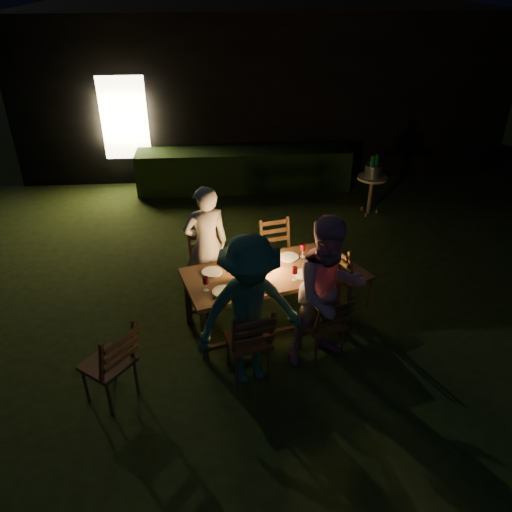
{
  "coord_description": "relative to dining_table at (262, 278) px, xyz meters",
  "views": [
    {
      "loc": [
        -0.98,
        -5.7,
        3.93
      ],
      "look_at": [
        -0.58,
        -0.45,
        0.85
      ],
      "focal_mm": 35.0,
      "sensor_mm": 36.0,
      "label": 1
    }
  ],
  "objects": [
    {
      "name": "bottle_bucket_b",
      "position": [
        2.28,
        3.15,
        0.18
      ],
      "size": [
        0.07,
        0.07,
        0.32
      ],
      "primitive_type": "cylinder",
      "color": "#0F471E",
      "rests_on": "side_table"
    },
    {
      "name": "chair_far_right",
      "position": [
        0.31,
        0.89,
        -0.39
      ],
      "size": [
        0.52,
        0.55,
        0.97
      ],
      "rotation": [
        0.0,
        0.0,
        3.37
      ],
      "color": "#52321B",
      "rests_on": "ground"
    },
    {
      "name": "plate_far_left",
      "position": [
        -0.59,
        0.06,
        0.08
      ],
      "size": [
        0.25,
        0.25,
        0.01
      ],
      "primitive_type": "cylinder",
      "color": "white",
      "rests_on": "dining_table"
    },
    {
      "name": "lantern",
      "position": [
        0.03,
        0.06,
        0.23
      ],
      "size": [
        0.16,
        0.16,
        0.35
      ],
      "color": "white",
      "rests_on": "dining_table"
    },
    {
      "name": "chair_end",
      "position": [
        1.18,
        0.34,
        -0.38
      ],
      "size": [
        0.62,
        0.61,
        1.01
      ],
      "rotation": [
        0.0,
        0.0,
        -1.15
      ],
      "color": "#52321B",
      "rests_on": "ground"
    },
    {
      "name": "person_opp_right",
      "position": [
        0.66,
        -0.66,
        0.21
      ],
      "size": [
        1.02,
        0.89,
        1.78
      ],
      "primitive_type": "imported",
      "rotation": [
        0.0,
        0.0,
        0.28
      ],
      "color": "#B87E92",
      "rests_on": "ground"
    },
    {
      "name": "plate_far_right",
      "position": [
        0.37,
        0.34,
        0.08
      ],
      "size": [
        0.25,
        0.25,
        0.01
      ],
      "primitive_type": "cylinder",
      "color": "white",
      "rests_on": "dining_table"
    },
    {
      "name": "chair_spare",
      "position": [
        -1.64,
        -1.12,
        -0.38
      ],
      "size": [
        0.66,
        0.65,
        1.01
      ],
      "rotation": [
        0.0,
        0.0,
        0.92
      ],
      "color": "#52321B",
      "rests_on": "ground"
    },
    {
      "name": "dining_table",
      "position": [
        0.0,
        0.0,
        0.0
      ],
      "size": [
        2.01,
        1.38,
        0.76
      ],
      "rotation": [
        0.0,
        0.0,
        0.28
      ],
      "color": "#52321B",
      "rests_on": "ground"
    },
    {
      "name": "plate_near_left",
      "position": [
        -0.47,
        -0.37,
        0.08
      ],
      "size": [
        0.25,
        0.25,
        0.01
      ],
      "primitive_type": "cylinder",
      "color": "white",
      "rests_on": "dining_table"
    },
    {
      "name": "chair_near_left",
      "position": [
        -0.22,
        -0.87,
        -0.38
      ],
      "size": [
        0.54,
        0.57,
        1.0
      ],
      "rotation": [
        0.0,
        0.0,
        0.24
      ],
      "color": "#52321B",
      "rests_on": "ground"
    },
    {
      "name": "chair_far_left",
      "position": [
        -0.65,
        0.61,
        -0.4
      ],
      "size": [
        0.53,
        0.55,
        0.95
      ],
      "rotation": [
        0.0,
        0.0,
        3.42
      ],
      "color": "#52321B",
      "rests_on": "ground"
    },
    {
      "name": "wineglass_b",
      "position": [
        -0.66,
        -0.32,
        0.16
      ],
      "size": [
        0.06,
        0.06,
        0.18
      ],
      "primitive_type": null,
      "color": "#59070F",
      "rests_on": "dining_table"
    },
    {
      "name": "wineglass_e",
      "position": [
        -0.01,
        -0.32,
        0.16
      ],
      "size": [
        0.06,
        0.06,
        0.18
      ],
      "primitive_type": null,
      "color": "silver",
      "rests_on": "dining_table"
    },
    {
      "name": "phone",
      "position": [
        -0.51,
        -0.46,
        0.08
      ],
      "size": [
        0.14,
        0.07,
        0.01
      ],
      "primitive_type": "cube",
      "color": "black",
      "rests_on": "dining_table"
    },
    {
      "name": "garden_envelope",
      "position": [
        0.52,
        6.85,
        0.89
      ],
      "size": [
        40.0,
        40.0,
        3.2
      ],
      "color": "black",
      "rests_on": "ground"
    },
    {
      "name": "chair_near_right",
      "position": [
        0.65,
        -0.61,
        -0.4
      ],
      "size": [
        0.56,
        0.58,
        0.95
      ],
      "rotation": [
        0.0,
        0.0,
        0.37
      ],
      "color": "#52321B",
      "rests_on": "ground"
    },
    {
      "name": "napkin_right",
      "position": [
        0.61,
        -0.13,
        0.08
      ],
      "size": [
        0.18,
        0.14,
        0.01
      ],
      "primitive_type": "cube",
      "color": "red",
      "rests_on": "dining_table"
    },
    {
      "name": "napkin_left",
      "position": [
        -0.05,
        -0.35,
        0.08
      ],
      "size": [
        0.18,
        0.14,
        0.01
      ],
      "primitive_type": "cube",
      "color": "red",
      "rests_on": "dining_table"
    },
    {
      "name": "person_opp_left",
      "position": [
        -0.2,
        -0.91,
        0.19
      ],
      "size": [
        1.26,
        0.94,
        1.74
      ],
      "primitive_type": "imported",
      "rotation": [
        0.0,
        0.0,
        0.28
      ],
      "color": "#30614C",
      "rests_on": "ground"
    },
    {
      "name": "ice_bucket",
      "position": [
        2.23,
        3.11,
        0.13
      ],
      "size": [
        0.3,
        0.3,
        0.22
      ],
      "primitive_type": "cylinder",
      "color": "#A5A8AD",
      "rests_on": "side_table"
    },
    {
      "name": "bottle_bucket_a",
      "position": [
        2.18,
        3.07,
        0.18
      ],
      "size": [
        0.07,
        0.07,
        0.32
      ],
      "primitive_type": "cylinder",
      "color": "#0F471E",
      "rests_on": "side_table"
    },
    {
      "name": "person_house_side",
      "position": [
        -0.66,
        0.66,
        0.12
      ],
      "size": [
        0.67,
        0.54,
        1.62
      ],
      "primitive_type": "imported",
      "rotation": [
        0.0,
        0.0,
        3.43
      ],
      "color": "#F2DCCE",
      "rests_on": "ground"
    },
    {
      "name": "wineglass_d",
      "position": [
        0.54,
        0.35,
        0.16
      ],
      "size": [
        0.06,
        0.06,
        0.18
      ],
      "primitive_type": null,
      "color": "#59070F",
      "rests_on": "dining_table"
    },
    {
      "name": "plate_near_right",
      "position": [
        0.49,
        -0.08,
        0.08
      ],
      "size": [
        0.25,
        0.25,
        0.01
      ],
      "primitive_type": "cylinder",
      "color": "white",
      "rests_on": "dining_table"
    },
    {
      "name": "wineglass_c",
      "position": [
        0.37,
        -0.18,
        0.16
      ],
      "size": [
        0.06,
        0.06,
        0.18
      ],
      "primitive_type": null,
      "color": "#59070F",
      "rests_on": "dining_table"
    },
    {
      "name": "bottle_table",
      "position": [
        -0.24,
        -0.07,
        0.22
      ],
      "size": [
        0.07,
        0.07,
        0.28
      ],
      "primitive_type": "cylinder",
      "color": "#0F471E",
      "rests_on": "dining_table"
    },
    {
      "name": "side_table",
      "position": [
        2.23,
        3.11,
        -0.06
      ],
      "size": [
        0.52,
        0.52,
        0.71
      ],
      "color": "olive",
      "rests_on": "ground"
    },
    {
      "name": "wineglass_a",
      "position": [
        -0.37,
        0.18,
        0.16
      ],
      "size": [
        0.06,
        0.06,
        0.18
      ],
      "primitive_type": null,
      "color": "#59070F",
      "rests_on": "dining_table"
    }
  ]
}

